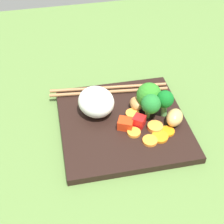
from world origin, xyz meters
TOP-DOWN VIEW (x-y plane):
  - ground_plane at (0.00, 0.00)cm, footprint 110.00×110.00cm
  - square_plate at (0.00, 0.00)cm, footprint 23.57×23.57cm
  - rice_mound at (3.29, 4.41)cm, footprint 9.13×8.78cm
  - broccoli_floret_0 at (0.16, -7.82)cm, footprint 3.26×3.26cm
  - broccoli_floret_1 at (2.51, -5.61)cm, footprint 4.80×4.80cm
  - broccoli_floret_2 at (-0.53, -4.97)cm, footprint 3.63×3.63cm
  - carrot_slice_0 at (-5.62, -5.33)cm, footprint 4.04×4.04cm
  - carrot_slice_1 at (-3.71, -1.09)cm, footprint 2.81×2.81cm
  - carrot_slice_2 at (0.90, -2.04)cm, footprint 3.61×3.61cm
  - carrot_slice_3 at (-6.19, -3.32)cm, footprint 3.67×3.67cm
  - carrot_slice_4 at (-4.66, -7.09)cm, footprint 3.49×3.49cm
  - carrot_slice_5 at (-3.28, -5.19)cm, footprint 3.61×3.61cm
  - pepper_chunk_0 at (-1.86, -0.10)cm, footprint 3.17×3.38cm
  - pepper_chunk_1 at (-1.74, -2.57)cm, footprint 2.88×2.88cm
  - chicken_piece_1 at (2.84, -3.33)cm, footprint 3.38×2.55cm
  - chicken_piece_2 at (-2.70, -8.99)cm, footprint 4.92×4.70cm
  - chopstick_pair at (9.16, 0.76)cm, footprint 4.87×24.22cm

SIDE VIEW (x-z plane):
  - ground_plane at x=0.00cm, z-range -2.00..0.00cm
  - square_plate at x=0.00cm, z-range 0.00..1.36cm
  - carrot_slice_4 at x=-4.66cm, z-range 1.36..1.80cm
  - carrot_slice_0 at x=-5.62cm, z-range 1.36..1.83cm
  - carrot_slice_3 at x=-6.19cm, z-range 1.36..1.87cm
  - carrot_slice_1 at x=-3.71cm, z-range 1.36..1.90cm
  - chopstick_pair at x=9.16cm, z-range 1.36..2.06cm
  - carrot_slice_2 at x=0.90cm, z-range 1.36..2.12cm
  - carrot_slice_5 at x=-3.28cm, z-range 1.36..2.16cm
  - pepper_chunk_0 at x=-1.86cm, z-range 1.36..3.19cm
  - pepper_chunk_1 at x=-1.74cm, z-range 1.36..3.30cm
  - chicken_piece_1 at x=2.84cm, z-range 1.36..3.61cm
  - chicken_piece_2 at x=-2.70cm, z-range 1.36..4.23cm
  - rice_mound at x=3.29cm, z-range 1.36..6.63cm
  - broccoli_floret_1 at x=2.51cm, z-range 1.59..7.23cm
  - broccoli_floret_2 at x=-0.53cm, z-range 2.15..7.61cm
  - broccoli_floret_0 at x=0.16cm, z-range 2.20..7.72cm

